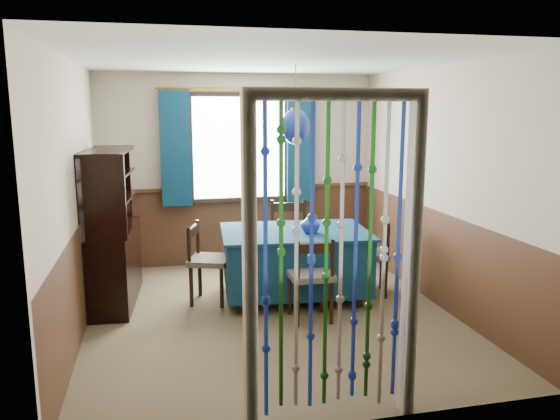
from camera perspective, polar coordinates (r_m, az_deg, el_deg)
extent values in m
plane|color=brown|center=(5.62, -0.98, -10.88)|extent=(4.00, 4.00, 0.00)
plane|color=silver|center=(5.25, -1.07, 15.42)|extent=(4.00, 4.00, 0.00)
plane|color=beige|center=(7.25, -4.30, 4.16)|extent=(3.60, 0.00, 3.60)
plane|color=beige|center=(3.40, 5.98, -3.24)|extent=(3.60, 0.00, 3.60)
plane|color=beige|center=(5.23, -20.69, 1.02)|extent=(0.00, 4.00, 4.00)
plane|color=beige|center=(5.93, 16.28, 2.33)|extent=(0.00, 4.00, 4.00)
plane|color=#472A1B|center=(7.35, -4.20, -1.67)|extent=(3.60, 0.00, 3.60)
plane|color=#472A1B|center=(3.66, 5.67, -14.65)|extent=(3.60, 0.00, 3.60)
plane|color=#472A1B|center=(5.40, -20.01, -6.85)|extent=(0.00, 4.00, 4.00)
plane|color=#472A1B|center=(6.07, 15.78, -4.69)|extent=(0.00, 4.00, 4.00)
cube|color=black|center=(7.17, -4.27, 6.50)|extent=(1.32, 0.12, 1.42)
cube|color=#0E324D|center=(5.98, 1.55, -5.27)|extent=(1.59, 1.15, 0.61)
cube|color=#0E324D|center=(5.90, 1.57, -2.30)|extent=(1.66, 1.22, 0.03)
cylinder|color=black|center=(5.66, -4.17, -10.00)|extent=(0.07, 0.07, 0.14)
cylinder|color=black|center=(5.87, 8.29, -9.32)|extent=(0.07, 0.07, 0.14)
cylinder|color=black|center=(6.38, -4.64, -7.59)|extent=(0.07, 0.07, 0.14)
cylinder|color=black|center=(6.57, 6.41, -7.09)|extent=(0.07, 0.07, 0.14)
cylinder|color=black|center=(5.26, 1.83, -9.94)|extent=(0.04, 0.04, 0.43)
cylinder|color=black|center=(5.35, 5.40, -9.64)|extent=(0.04, 0.04, 0.43)
cylinder|color=black|center=(5.55, 1.04, -8.81)|extent=(0.04, 0.04, 0.43)
cylinder|color=black|center=(5.63, 4.42, -8.55)|extent=(0.04, 0.04, 0.43)
cube|color=#5B5549|center=(5.37, 3.20, -6.79)|extent=(0.42, 0.41, 0.06)
cube|color=black|center=(5.13, 3.73, -4.00)|extent=(0.36, 0.05, 0.09)
cylinder|color=black|center=(5.12, 1.89, -5.55)|extent=(0.04, 0.04, 0.42)
cylinder|color=black|center=(5.21, 5.51, -5.31)|extent=(0.04, 0.04, 0.42)
cylinder|color=black|center=(6.82, 2.49, -4.86)|extent=(0.05, 0.05, 0.48)
cylinder|color=black|center=(6.78, -0.81, -4.95)|extent=(0.05, 0.05, 0.48)
cylinder|color=black|center=(6.47, 2.94, -5.73)|extent=(0.05, 0.05, 0.48)
cylinder|color=black|center=(6.42, -0.54, -5.83)|extent=(0.05, 0.05, 0.48)
cube|color=#5B5549|center=(6.55, 1.03, -3.03)|extent=(0.53, 0.51, 0.06)
cube|color=black|center=(6.67, 0.85, 0.33)|extent=(0.41, 0.09, 0.11)
cylinder|color=black|center=(6.72, 2.52, -0.91)|extent=(0.04, 0.04, 0.47)
cylinder|color=black|center=(6.68, -0.82, -0.97)|extent=(0.04, 0.04, 0.47)
cylinder|color=black|center=(6.16, -8.38, -6.92)|extent=(0.04, 0.04, 0.43)
cylinder|color=black|center=(5.84, -9.26, -7.92)|extent=(0.04, 0.04, 0.43)
cylinder|color=black|center=(6.08, -5.39, -7.07)|extent=(0.04, 0.04, 0.43)
cylinder|color=black|center=(5.76, -6.12, -8.10)|extent=(0.04, 0.04, 0.43)
cube|color=#5B5549|center=(5.89, -7.34, -5.22)|extent=(0.52, 0.54, 0.06)
cube|color=black|center=(5.85, -9.05, -2.14)|extent=(0.16, 0.36, 0.10)
cylinder|color=black|center=(6.05, -8.58, -3.03)|extent=(0.04, 0.04, 0.42)
cylinder|color=black|center=(5.72, -9.48, -3.83)|extent=(0.04, 0.04, 0.42)
cylinder|color=black|center=(6.12, 10.97, -7.15)|extent=(0.04, 0.04, 0.43)
cylinder|color=black|center=(6.44, 10.55, -6.24)|extent=(0.04, 0.04, 0.43)
cylinder|color=black|center=(6.08, 7.98, -7.17)|extent=(0.04, 0.04, 0.43)
cylinder|color=black|center=(6.40, 7.70, -6.25)|extent=(0.04, 0.04, 0.43)
cube|color=#5B5549|center=(6.19, 9.37, -4.55)|extent=(0.50, 0.51, 0.06)
cube|color=black|center=(6.14, 11.03, -1.72)|extent=(0.13, 0.36, 0.09)
cylinder|color=black|center=(6.01, 11.21, -3.31)|extent=(0.04, 0.04, 0.42)
cylinder|color=black|center=(6.33, 10.77, -2.57)|extent=(0.04, 0.04, 0.42)
cube|color=black|center=(6.10, -16.97, -5.55)|extent=(0.54, 1.29, 0.82)
cube|color=black|center=(5.34, -17.86, 1.18)|extent=(0.39, 0.08, 0.82)
cube|color=black|center=(6.52, -17.01, 2.85)|extent=(0.39, 0.08, 0.82)
cube|color=black|center=(5.89, -17.61, 5.85)|extent=(0.49, 1.28, 0.04)
cube|color=black|center=(5.95, -19.29, 2.01)|extent=(0.13, 1.23, 0.82)
cube|color=black|center=(5.95, -17.04, 0.96)|extent=(0.43, 1.20, 0.02)
cube|color=black|center=(5.91, -17.19, 3.54)|extent=(0.43, 1.20, 0.02)
cylinder|color=olive|center=(5.75, 1.64, 11.84)|extent=(0.01, 0.01, 0.63)
ellipsoid|color=navy|center=(5.76, 1.62, 8.70)|extent=(0.30, 0.30, 0.37)
cylinder|color=olive|center=(5.75, 1.63, 10.52)|extent=(0.09, 0.09, 0.03)
imported|color=navy|center=(5.78, 3.18, -1.44)|extent=(0.20, 0.20, 0.20)
imported|color=beige|center=(5.72, -17.01, 0.96)|extent=(0.21, 0.21, 0.05)
imported|color=beige|center=(6.27, -16.59, -0.36)|extent=(0.23, 0.23, 0.19)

